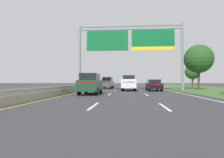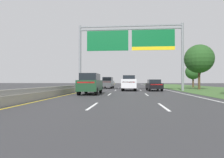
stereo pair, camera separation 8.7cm
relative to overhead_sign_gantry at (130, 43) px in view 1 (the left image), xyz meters
name	(u,v)px [view 1 (the left image)]	position (x,y,z in m)	size (l,w,h in m)	color
ground_plane	(128,89)	(-0.30, 7.44, -6.79)	(220.00, 220.00, 0.00)	#333335
lane_striping	(128,89)	(-0.30, 6.98, -6.78)	(11.96, 106.00, 0.01)	white
grass_verge_right	(207,89)	(13.65, 7.44, -6.78)	(14.00, 110.00, 0.02)	#3D602D
median_barrier_concrete	(92,87)	(-6.90, 7.44, -6.43)	(0.60, 110.00, 0.85)	#99968E
overhead_sign_gantry	(130,43)	(0.00, 0.00, 0.00)	(15.06, 0.42, 9.55)	gray
pickup_truck_white	(129,83)	(-0.17, 0.19, -5.71)	(2.05, 5.42, 2.20)	silver
car_darkgreen_left_lane_suv	(91,83)	(-4.12, -8.00, -5.69)	(1.96, 4.72, 2.11)	#193D23
car_black_right_lane_sedan	(154,85)	(3.32, -0.26, -5.97)	(1.91, 4.44, 1.57)	black
car_silver_left_lane_suv	(108,83)	(-4.12, 8.49, -5.69)	(2.03, 4.75, 2.11)	#B2B5BA
roadside_tree_mid	(199,59)	(11.16, 4.43, -1.83)	(4.61, 4.61, 7.27)	#4C3823
roadside_tree_far	(193,72)	(13.99, 15.74, -3.38)	(3.29, 3.29, 5.07)	#4C3823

